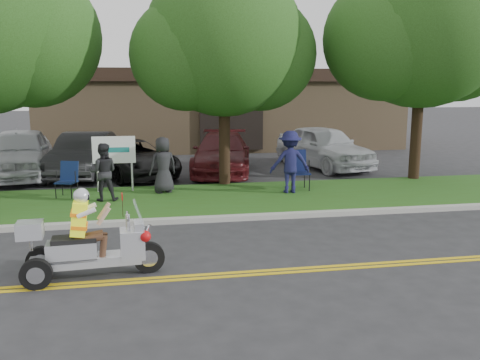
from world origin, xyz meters
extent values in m
plane|color=#28282B|center=(0.00, 0.00, 0.00)|extent=(120.00, 120.00, 0.00)
cube|color=gold|center=(0.00, -0.58, 0.01)|extent=(60.00, 0.10, 0.01)
cube|color=gold|center=(0.00, -0.42, 0.01)|extent=(60.00, 0.10, 0.01)
cube|color=#A8A89E|center=(0.00, 3.05, 0.06)|extent=(60.00, 0.25, 0.12)
cube|color=#2C5416|center=(0.00, 5.20, 0.06)|extent=(60.00, 4.00, 0.10)
cube|color=#9E7F5B|center=(2.00, 19.00, 2.00)|extent=(18.00, 8.00, 4.00)
cube|color=black|center=(2.00, 14.95, 3.70)|extent=(18.00, 0.30, 0.60)
sphere|color=#214614|center=(-5.15, 7.30, 4.59)|extent=(4.05, 4.05, 4.05)
cylinder|color=#332114|center=(0.50, 7.20, 2.10)|extent=(0.36, 0.36, 4.20)
sphere|color=#214614|center=(0.50, 7.20, 4.65)|extent=(4.80, 4.80, 4.80)
sphere|color=#214614|center=(1.70, 7.50, 4.20)|extent=(3.60, 3.60, 3.60)
sphere|color=#214614|center=(-0.70, 7.00, 4.12)|extent=(3.36, 3.36, 3.36)
cylinder|color=#332114|center=(7.00, 7.00, 2.38)|extent=(0.36, 0.36, 4.76)
sphere|color=#214614|center=(7.00, 7.00, 5.27)|extent=(5.60, 5.60, 5.60)
sphere|color=#214614|center=(8.40, 7.30, 4.76)|extent=(4.20, 4.20, 4.20)
sphere|color=#214614|center=(5.60, 6.80, 4.68)|extent=(3.92, 3.92, 3.92)
cylinder|color=silver|center=(-3.40, 6.60, 0.55)|extent=(0.06, 0.06, 1.10)
cylinder|color=silver|center=(-2.40, 6.60, 0.55)|extent=(0.06, 0.06, 1.10)
cube|color=white|center=(-2.90, 6.60, 1.35)|extent=(1.25, 0.06, 0.80)
cylinder|color=black|center=(-1.95, -0.11, 0.27)|extent=(0.55, 0.16, 0.54)
cylinder|color=black|center=(-3.73, -0.56, 0.25)|extent=(0.52, 0.17, 0.51)
cylinder|color=black|center=(-3.78, 0.09, 0.25)|extent=(0.52, 0.17, 0.51)
cube|color=silver|center=(-2.94, -0.18, 0.31)|extent=(1.75, 0.54, 0.16)
cube|color=silver|center=(-3.21, -0.20, 0.50)|extent=(0.84, 0.47, 0.32)
cube|color=black|center=(-3.17, -0.19, 0.69)|extent=(0.75, 0.43, 0.09)
cube|color=silver|center=(-2.22, -0.13, 0.54)|extent=(0.44, 0.46, 0.50)
cube|color=silver|center=(-2.09, -0.12, 1.07)|extent=(0.20, 0.43, 0.44)
cube|color=silver|center=(-3.85, -0.24, 0.91)|extent=(0.43, 0.41, 0.27)
sphere|color=#B20C0F|center=(-2.00, -0.24, 0.71)|extent=(0.20, 0.20, 0.20)
cube|color=#F0FF1A|center=(-3.07, -0.19, 1.05)|extent=(0.34, 0.38, 0.59)
sphere|color=silver|center=(-3.02, -0.18, 1.43)|extent=(0.26, 0.26, 0.26)
cylinder|color=black|center=(-4.49, 5.86, 0.31)|extent=(0.03, 0.03, 0.42)
cylinder|color=black|center=(-4.05, 5.73, 0.31)|extent=(0.03, 0.03, 0.42)
cylinder|color=black|center=(-4.37, 6.26, 0.31)|extent=(0.03, 0.03, 0.42)
cylinder|color=black|center=(-3.93, 6.13, 0.31)|extent=(0.03, 0.03, 0.42)
cube|color=#0F204A|center=(-4.21, 6.00, 0.53)|extent=(0.64, 0.61, 0.04)
cube|color=#0F204A|center=(-4.14, 6.21, 0.82)|extent=(0.55, 0.30, 0.57)
cylinder|color=black|center=(2.28, 5.58, 0.35)|extent=(0.03, 0.03, 0.50)
cylinder|color=black|center=(2.82, 5.57, 0.35)|extent=(0.03, 0.03, 0.50)
cylinder|color=black|center=(2.28, 6.07, 0.35)|extent=(0.03, 0.03, 0.50)
cylinder|color=black|center=(2.83, 6.07, 0.35)|extent=(0.03, 0.03, 0.50)
cube|color=#0D153F|center=(2.55, 5.82, 0.61)|extent=(0.63, 0.57, 0.05)
cube|color=#0D153F|center=(2.56, 6.09, 0.95)|extent=(0.62, 0.19, 0.67)
imported|color=black|center=(-3.13, 5.37, 0.90)|extent=(0.79, 0.62, 1.58)
imported|color=#181945|center=(2.18, 5.48, 1.02)|extent=(1.21, 0.73, 1.82)
imported|color=black|center=(-1.49, 6.14, 0.93)|extent=(0.93, 0.76, 1.65)
imported|color=silver|center=(-6.39, 10.09, 0.88)|extent=(2.57, 5.33, 1.75)
imported|color=#272729|center=(-4.16, 10.05, 0.77)|extent=(2.30, 4.89, 1.55)
imported|color=black|center=(-2.50, 9.63, 0.65)|extent=(3.92, 5.16, 1.30)
imported|color=#541317|center=(0.80, 9.85, 0.73)|extent=(2.98, 5.34, 1.46)
imported|color=silver|center=(4.92, 10.26, 0.84)|extent=(3.13, 5.25, 1.68)
camera|label=1|loc=(-1.90, -8.73, 3.24)|focal=38.00mm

